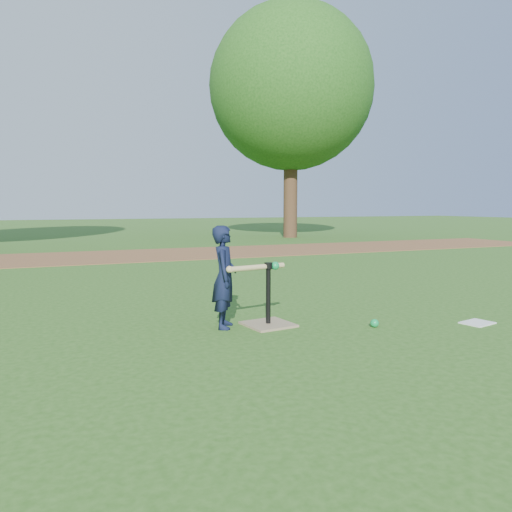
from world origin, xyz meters
name	(u,v)px	position (x,y,z in m)	size (l,w,h in m)	color
ground	(259,330)	(0.00, 0.00, 0.00)	(80.00, 80.00, 0.00)	#285116
dirt_strip	(129,256)	(0.00, 7.50, 0.01)	(24.00, 3.00, 0.01)	brown
child	(225,277)	(-0.25, 0.24, 0.49)	(0.36, 0.23, 0.97)	black
wiffle_ball_ground	(375,323)	(1.06, -0.33, 0.04)	(0.08, 0.08, 0.08)	#0D9144
clipboard	(477,323)	(2.09, -0.60, 0.01)	(0.30, 0.23, 0.01)	silver
batting_tee	(268,314)	(0.16, 0.15, 0.11)	(0.48, 0.48, 0.61)	#917A5C
swing_action	(259,267)	(0.05, 0.12, 0.58)	(0.63, 0.16, 0.08)	tan
tree_right	(291,88)	(6.50, 12.00, 5.29)	(5.80, 5.80, 8.21)	#382316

